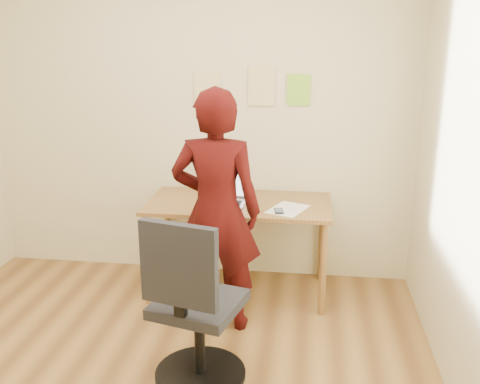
# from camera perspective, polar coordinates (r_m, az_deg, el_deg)

# --- Properties ---
(room) EXTENTS (3.58, 3.58, 2.78)m
(room) POSITION_cam_1_polar(r_m,az_deg,el_deg) (2.72, -12.32, 2.79)
(room) COLOR brown
(room) RESTS_ON ground
(desk) EXTENTS (1.40, 0.70, 0.74)m
(desk) POSITION_cam_1_polar(r_m,az_deg,el_deg) (4.11, -0.14, -2.24)
(desk) COLOR olive
(desk) RESTS_ON ground
(laptop) EXTENTS (0.34, 0.30, 0.24)m
(laptop) POSITION_cam_1_polar(r_m,az_deg,el_deg) (4.08, -1.63, -0.38)
(laptop) COLOR #BABAC1
(laptop) RESTS_ON desk
(paper_sheet) EXTENTS (0.34, 0.39, 0.00)m
(paper_sheet) POSITION_cam_1_polar(r_m,az_deg,el_deg) (3.94, 5.12, -1.82)
(paper_sheet) COLOR white
(paper_sheet) RESTS_ON desk
(phone) EXTENTS (0.08, 0.13, 0.01)m
(phone) POSITION_cam_1_polar(r_m,az_deg,el_deg) (3.88, 4.16, -2.02)
(phone) COLOR black
(phone) RESTS_ON desk
(wall_note_left) EXTENTS (0.21, 0.00, 0.30)m
(wall_note_left) POSITION_cam_1_polar(r_m,az_deg,el_deg) (4.32, -3.49, 10.76)
(wall_note_left) COLOR #DEC785
(wall_note_left) RESTS_ON room
(wall_note_mid) EXTENTS (0.21, 0.00, 0.30)m
(wall_note_mid) POSITION_cam_1_polar(r_m,az_deg,el_deg) (4.25, 2.32, 11.18)
(wall_note_mid) COLOR #DEC785
(wall_note_mid) RESTS_ON room
(wall_note_right) EXTENTS (0.18, 0.00, 0.24)m
(wall_note_right) POSITION_cam_1_polar(r_m,az_deg,el_deg) (4.24, 6.26, 10.76)
(wall_note_right) COLOR #8CD830
(wall_note_right) RESTS_ON room
(office_chair) EXTENTS (0.56, 0.57, 1.05)m
(office_chair) POSITION_cam_1_polar(r_m,az_deg,el_deg) (3.12, -4.97, -12.92)
(office_chair) COLOR black
(office_chair) RESTS_ON ground
(person) EXTENTS (0.62, 0.41, 1.67)m
(person) POSITION_cam_1_polar(r_m,az_deg,el_deg) (3.58, -2.55, -2.11)
(person) COLOR #320806
(person) RESTS_ON ground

